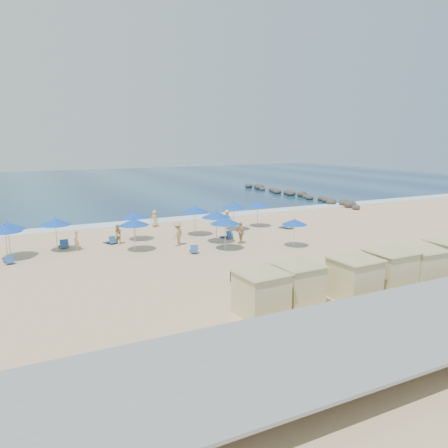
# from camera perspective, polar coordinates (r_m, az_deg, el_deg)

# --- Properties ---
(ground) EXTENTS (160.00, 160.00, 0.00)m
(ground) POSITION_cam_1_polar(r_m,az_deg,el_deg) (30.35, -0.03, -4.53)
(ground) COLOR #DBB78B
(ground) RESTS_ON ground
(ocean) EXTENTS (160.00, 80.00, 0.06)m
(ocean) POSITION_cam_1_polar(r_m,az_deg,el_deg) (82.56, -17.56, 4.92)
(ocean) COLOR navy
(ocean) RESTS_ON ground
(surf_line) EXTENTS (160.00, 2.50, 0.08)m
(surf_line) POSITION_cam_1_polar(r_m,az_deg,el_deg) (44.38, -9.08, 0.39)
(surf_line) COLOR white
(surf_line) RESTS_ON ground
(seawall) EXTENTS (160.00, 6.10, 1.22)m
(seawall) POSITION_cam_1_polar(r_m,az_deg,el_deg) (19.71, 18.35, -11.94)
(seawall) COLOR gray
(seawall) RESTS_ON ground
(rock_jetty) EXTENTS (2.56, 26.66, 0.96)m
(rock_jetty) POSITION_cam_1_polar(r_m,az_deg,el_deg) (63.59, 9.24, 3.89)
(rock_jetty) COLOR #322C2A
(rock_jetty) RESTS_ON ground
(trash_bin) EXTENTS (0.87, 0.87, 0.74)m
(trash_bin) POSITION_cam_1_polar(r_m,az_deg,el_deg) (25.26, 1.84, -6.91)
(trash_bin) COLOR black
(trash_bin) RESTS_ON ground
(cabana_0) EXTENTS (4.50, 4.50, 2.83)m
(cabana_0) POSITION_cam_1_polar(r_m,az_deg,el_deg) (20.59, 4.86, -7.51)
(cabana_0) COLOR beige
(cabana_0) RESTS_ON ground
(cabana_1) EXTENTS (4.39, 4.39, 2.75)m
(cabana_1) POSITION_cam_1_polar(r_m,az_deg,el_deg) (22.22, 9.67, -6.35)
(cabana_1) COLOR beige
(cabana_1) RESTS_ON ground
(cabana_2) EXTENTS (4.60, 4.60, 2.89)m
(cabana_2) POSITION_cam_1_polar(r_m,az_deg,el_deg) (23.58, 16.70, -5.44)
(cabana_2) COLOR beige
(cabana_2) RESTS_ON ground
(cabana_3) EXTENTS (4.73, 4.73, 2.97)m
(cabana_3) POSITION_cam_1_polar(r_m,az_deg,el_deg) (25.50, 20.88, -4.37)
(cabana_3) COLOR beige
(cabana_3) RESTS_ON ground
(cabana_4) EXTENTS (4.52, 4.52, 2.84)m
(cabana_4) POSITION_cam_1_polar(r_m,az_deg,el_deg) (27.03, 24.41, -3.95)
(cabana_4) COLOR beige
(cabana_4) RESTS_ON ground
(cabana_5) EXTENTS (4.64, 4.64, 2.91)m
(cabana_5) POSITION_cam_1_polar(r_m,az_deg,el_deg) (29.59, 27.26, -2.87)
(cabana_5) COLOR beige
(cabana_5) RESTS_ON ground
(umbrella_0) EXTENTS (2.31, 2.31, 2.62)m
(umbrella_0) POSITION_cam_1_polar(r_m,az_deg,el_deg) (33.35, -26.39, -0.26)
(umbrella_0) COLOR #A5A8AD
(umbrella_0) RESTS_ON ground
(umbrella_1) EXTENTS (2.25, 2.25, 2.56)m
(umbrella_1) POSITION_cam_1_polar(r_m,az_deg,el_deg) (32.94, -26.71, -0.52)
(umbrella_1) COLOR #A5A8AD
(umbrella_1) RESTS_ON ground
(umbrella_2) EXTENTS (2.26, 2.26, 2.57)m
(umbrella_2) POSITION_cam_1_polar(r_m,az_deg,el_deg) (33.99, -21.17, 0.27)
(umbrella_2) COLOR #A5A8AD
(umbrella_2) RESTS_ON ground
(umbrella_3) EXTENTS (2.23, 2.23, 2.54)m
(umbrella_3) POSITION_cam_1_polar(r_m,az_deg,el_deg) (32.42, -11.70, 0.25)
(umbrella_3) COLOR #A5A8AD
(umbrella_3) RESTS_ON ground
(umbrella_4) EXTENTS (2.16, 2.16, 2.46)m
(umbrella_4) POSITION_cam_1_polar(r_m,az_deg,el_deg) (35.92, -11.62, 1.18)
(umbrella_4) COLOR #A5A8AD
(umbrella_4) RESTS_ON ground
(umbrella_5) EXTENTS (2.26, 2.26, 2.57)m
(umbrella_5) POSITION_cam_1_polar(r_m,az_deg,el_deg) (32.11, 0.14, 0.42)
(umbrella_5) COLOR #A5A8AD
(umbrella_5) RESTS_ON ground
(umbrella_6) EXTENTS (2.32, 2.32, 2.64)m
(umbrella_6) POSITION_cam_1_polar(r_m,az_deg,el_deg) (37.06, -3.82, 1.93)
(umbrella_6) COLOR #A5A8AD
(umbrella_6) RESTS_ON ground
(umbrella_7) EXTENTS (2.35, 2.35, 2.67)m
(umbrella_7) POSITION_cam_1_polar(r_m,az_deg,el_deg) (34.30, -1.02, 1.26)
(umbrella_7) COLOR #A5A8AD
(umbrella_7) RESTS_ON ground
(umbrella_8) EXTENTS (2.32, 2.32, 2.65)m
(umbrella_8) POSITION_cam_1_polar(r_m,az_deg,el_deg) (39.17, 1.29, 2.46)
(umbrella_8) COLOR #A5A8AD
(umbrella_8) RESTS_ON ground
(umbrella_9) EXTENTS (2.20, 2.20, 2.51)m
(umbrella_9) POSITION_cam_1_polar(r_m,az_deg,el_deg) (40.81, 4.41, 2.60)
(umbrella_9) COLOR #A5A8AD
(umbrella_9) RESTS_ON ground
(umbrella_10) EXTENTS (1.99, 1.99, 2.27)m
(umbrella_10) POSITION_cam_1_polar(r_m,az_deg,el_deg) (33.51, 9.17, 0.27)
(umbrella_10) COLOR #A5A8AD
(umbrella_10) RESTS_ON ground
(beach_chair_0) EXTENTS (0.68, 1.22, 0.63)m
(beach_chair_0) POSITION_cam_1_polar(r_m,az_deg,el_deg) (32.40, -26.30, -4.30)
(beach_chair_0) COLOR #285294
(beach_chair_0) RESTS_ON ground
(beach_chair_1) EXTENTS (0.66, 1.38, 0.75)m
(beach_chair_1) POSITION_cam_1_polar(r_m,az_deg,el_deg) (35.28, -20.22, -2.57)
(beach_chair_1) COLOR #285294
(beach_chair_1) RESTS_ON ground
(beach_chair_2) EXTENTS (0.92, 1.34, 0.68)m
(beach_chair_2) POSITION_cam_1_polar(r_m,az_deg,el_deg) (35.61, -14.61, -2.16)
(beach_chair_2) COLOR #285294
(beach_chair_2) RESTS_ON ground
(beach_chair_3) EXTENTS (0.86, 1.31, 0.66)m
(beach_chair_3) POSITION_cam_1_polar(r_m,az_deg,el_deg) (31.85, -3.97, -3.38)
(beach_chair_3) COLOR #285294
(beach_chair_3) RESTS_ON ground
(beach_chair_4) EXTENTS (0.81, 1.39, 0.72)m
(beach_chair_4) POSITION_cam_1_polar(r_m,az_deg,el_deg) (36.29, 0.43, -1.52)
(beach_chair_4) COLOR #285294
(beach_chair_4) RESTS_ON ground
(beach_chair_5) EXTENTS (1.12, 1.53, 0.77)m
(beach_chair_5) POSITION_cam_1_polar(r_m,az_deg,el_deg) (40.66, 8.29, -0.24)
(beach_chair_5) COLOR #285294
(beach_chair_5) RESTS_ON ground
(beachgoer_0) EXTENTS (0.46, 0.62, 1.56)m
(beachgoer_0) POSITION_cam_1_polar(r_m,az_deg,el_deg) (34.03, -18.74, -2.06)
(beachgoer_0) COLOR tan
(beachgoer_0) RESTS_ON ground
(beachgoer_1) EXTENTS (0.92, 0.97, 1.57)m
(beachgoer_1) POSITION_cam_1_polar(r_m,az_deg,el_deg) (35.21, -13.70, -1.34)
(beachgoer_1) COLOR tan
(beachgoer_1) RESTS_ON ground
(beachgoer_2) EXTENTS (0.48, 1.04, 1.74)m
(beachgoer_2) POSITION_cam_1_polar(r_m,az_deg,el_deg) (34.49, 2.18, -1.14)
(beachgoer_2) COLOR tan
(beachgoer_2) RESTS_ON ground
(beachgoer_3) EXTENTS (1.12, 0.75, 1.60)m
(beachgoer_3) POSITION_cam_1_polar(r_m,az_deg,el_deg) (41.20, 0.42, 0.78)
(beachgoer_3) COLOR tan
(beachgoer_3) RESTS_ON ground
(beachgoer_4) EXTENTS (0.86, 0.65, 1.59)m
(beachgoer_4) POSITION_cam_1_polar(r_m,az_deg,el_deg) (41.56, -9.04, 0.72)
(beachgoer_4) COLOR tan
(beachgoer_4) RESTS_ON ground
(beachgoer_5) EXTENTS (1.39, 1.33, 1.90)m
(beachgoer_5) POSITION_cam_1_polar(r_m,az_deg,el_deg) (33.90, -6.08, -1.28)
(beachgoer_5) COLOR tan
(beachgoer_5) RESTS_ON ground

